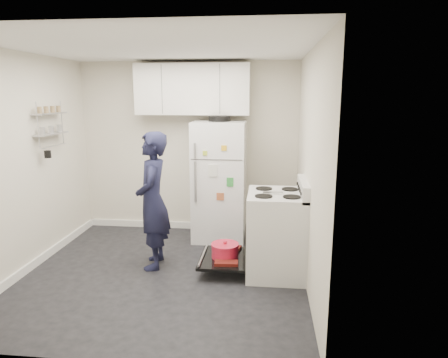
# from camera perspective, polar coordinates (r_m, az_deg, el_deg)

# --- Properties ---
(room) EXTENTS (3.21, 3.21, 2.51)m
(room) POSITION_cam_1_polar(r_m,az_deg,el_deg) (4.47, -9.19, 1.27)
(room) COLOR black
(room) RESTS_ON ground
(electric_range) EXTENTS (0.66, 0.76, 1.10)m
(electric_range) POSITION_cam_1_polar(r_m,az_deg,el_deg) (4.63, 7.31, -7.81)
(electric_range) COLOR silver
(electric_range) RESTS_ON ground
(open_oven_door) EXTENTS (0.55, 0.71, 0.24)m
(open_oven_door) POSITION_cam_1_polar(r_m,az_deg,el_deg) (4.75, 0.07, -10.67)
(open_oven_door) COLOR black
(open_oven_door) RESTS_ON ground
(refrigerator) EXTENTS (0.72, 0.74, 1.74)m
(refrigerator) POSITION_cam_1_polar(r_m,az_deg,el_deg) (5.62, -0.63, -0.22)
(refrigerator) COLOR white
(refrigerator) RESTS_ON ground
(upper_cabinets) EXTENTS (1.60, 0.33, 0.70)m
(upper_cabinets) POSITION_cam_1_polar(r_m,az_deg,el_deg) (5.74, -4.48, 12.65)
(upper_cabinets) COLOR silver
(upper_cabinets) RESTS_ON room
(wall_shelf_rack) EXTENTS (0.14, 0.60, 0.61)m
(wall_shelf_rack) POSITION_cam_1_polar(r_m,az_deg,el_deg) (5.41, -23.57, 7.26)
(wall_shelf_rack) COLOR #B2B2B7
(wall_shelf_rack) RESTS_ON room
(person) EXTENTS (0.47, 0.64, 1.62)m
(person) POSITION_cam_1_polar(r_m,az_deg,el_deg) (4.75, -10.15, -3.07)
(person) COLOR #161731
(person) RESTS_ON ground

